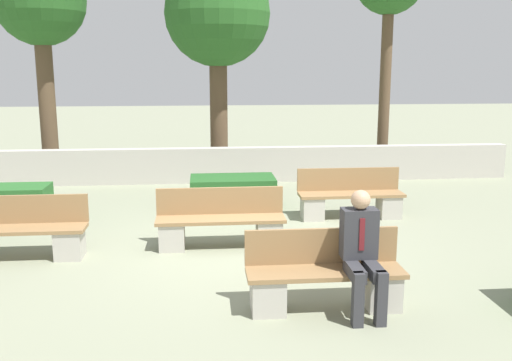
{
  "coord_description": "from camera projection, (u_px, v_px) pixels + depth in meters",
  "views": [
    {
      "loc": [
        -0.58,
        -7.91,
        2.61
      ],
      "look_at": [
        0.21,
        0.5,
        0.9
      ],
      "focal_mm": 40.0,
      "sensor_mm": 36.0,
      "label": 1
    }
  ],
  "objects": [
    {
      "name": "tree_center_left",
      "position": [
        218.0,
        16.0,
        13.34
      ],
      "size": [
        2.49,
        2.49,
        5.05
      ],
      "color": "brown",
      "rests_on": "ground_plane"
    },
    {
      "name": "hedge_block_near_right",
      "position": [
        233.0,
        193.0,
        10.56
      ],
      "size": [
        1.55,
        0.87,
        0.59
      ],
      "color": "#235623",
      "rests_on": "ground_plane"
    },
    {
      "name": "bench_back",
      "position": [
        5.0,
        235.0,
        7.79
      ],
      "size": [
        2.19,
        0.49,
        0.84
      ],
      "rotation": [
        0.0,
        0.0,
        0.07
      ],
      "color": "#937047",
      "rests_on": "ground_plane"
    },
    {
      "name": "bench_left_side",
      "position": [
        350.0,
        199.0,
        9.9
      ],
      "size": [
        1.82,
        0.48,
        0.84
      ],
      "rotation": [
        0.0,
        0.0,
        0.17
      ],
      "color": "#937047",
      "rests_on": "ground_plane"
    },
    {
      "name": "bench_front",
      "position": [
        325.0,
        280.0,
        6.2
      ],
      "size": [
        1.71,
        0.49,
        0.84
      ],
      "color": "#937047",
      "rests_on": "ground_plane"
    },
    {
      "name": "perimeter_wall",
      "position": [
        229.0,
        165.0,
        12.94
      ],
      "size": [
        13.01,
        0.3,
        0.78
      ],
      "color": "#B7B2A8",
      "rests_on": "ground_plane"
    },
    {
      "name": "person_seated_man",
      "position": [
        362.0,
        247.0,
        6.02
      ],
      "size": [
        0.38,
        0.63,
        1.32
      ],
      "color": "#333338",
      "rests_on": "ground_plane"
    },
    {
      "name": "ground_plane",
      "position": [
        245.0,
        248.0,
        8.29
      ],
      "size": [
        60.0,
        60.0,
        0.0
      ],
      "primitive_type": "plane",
      "color": "gray"
    },
    {
      "name": "tree_leftmost",
      "position": [
        40.0,
        5.0,
        13.03
      ],
      "size": [
        2.08,
        2.08,
        5.12
      ],
      "color": "brown",
      "rests_on": "ground_plane"
    },
    {
      "name": "bench_right_side",
      "position": [
        221.0,
        225.0,
        8.31
      ],
      "size": [
        1.87,
        0.48,
        0.84
      ],
      "rotation": [
        0.0,
        0.0,
        -0.18
      ],
      "color": "#937047",
      "rests_on": "ground_plane"
    }
  ]
}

